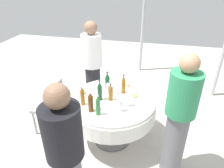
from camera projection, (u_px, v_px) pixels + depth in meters
ground_plane at (112, 138)px, 3.25m from camera, size 10.00×10.00×0.00m
dining_table at (112, 108)px, 2.96m from camera, size 1.24×1.24×0.74m
bottle_brown_mid at (91, 102)px, 2.58m from camera, size 0.07×0.07×0.28m
bottle_amber_left at (111, 92)px, 2.81m from camera, size 0.06×0.06×0.25m
bottle_amber_outer at (82, 96)px, 2.70m from camera, size 0.06×0.06×0.29m
bottle_green_far at (98, 106)px, 2.52m from camera, size 0.06×0.06×0.28m
bottle_dark_green_east at (100, 91)px, 2.81m from camera, size 0.06×0.06×0.30m
bottle_amber_north at (123, 85)px, 2.96m from camera, size 0.06×0.06×0.29m
bottle_dark_green_inner at (107, 81)px, 3.10m from camera, size 0.07×0.07×0.27m
wine_glass_far at (118, 93)px, 2.81m from camera, size 0.07×0.07×0.15m
wine_glass_east at (128, 99)px, 2.69m from camera, size 0.07×0.07×0.16m
wine_glass_north at (120, 103)px, 2.59m from camera, size 0.08×0.08×0.16m
wine_glass_inner at (108, 87)px, 2.98m from camera, size 0.06×0.06×0.15m
plate_south at (128, 86)px, 3.19m from camera, size 0.20×0.20×0.04m
plate_right at (83, 93)px, 3.00m from camera, size 0.24×0.24×0.04m
plate_front at (135, 96)px, 2.93m from camera, size 0.26×0.26×0.04m
knife_left at (143, 108)px, 2.69m from camera, size 0.06×0.18×0.00m
fork_outer at (113, 118)px, 2.51m from camera, size 0.17×0.08×0.00m
folded_napkin at (101, 105)px, 2.73m from camera, size 0.13×0.13×0.02m
person_mid at (66, 157)px, 1.87m from camera, size 0.34×0.34×1.59m
person_left at (92, 66)px, 3.60m from camera, size 0.34×0.34×1.62m
person_outer at (179, 118)px, 2.35m from camera, size 0.34×0.34×1.62m
chair_north at (52, 103)px, 3.19m from camera, size 0.40×0.40×0.87m
tent_pole_secondary at (143, 25)px, 4.91m from camera, size 0.07×0.07×2.35m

